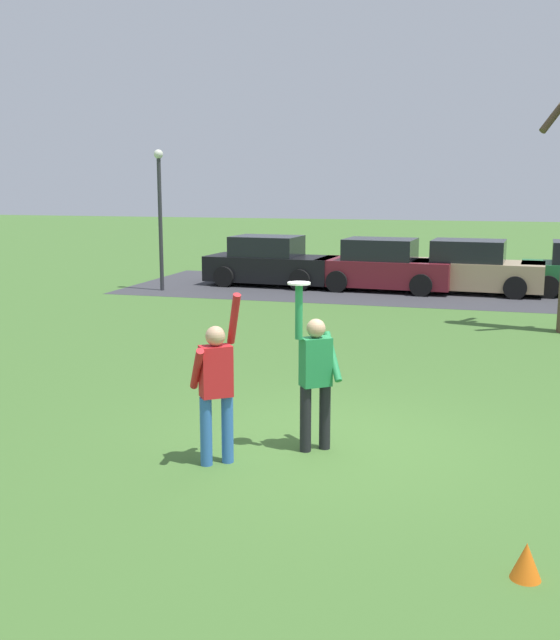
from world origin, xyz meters
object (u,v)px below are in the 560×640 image
at_px(parked_car_black, 270,263).
at_px(parked_car_maroon, 383,267).
at_px(frisbee_disc, 299,283).
at_px(field_cone_orange, 526,561).
at_px(lamppost_by_lot, 160,206).
at_px(person_defender, 216,383).
at_px(parked_car_tan, 472,269).
at_px(person_catcher, 316,373).

bearing_deg(parked_car_black, parked_car_maroon, 0.70).
bearing_deg(frisbee_disc, field_cone_orange, -42.81).
bearing_deg(parked_car_black, frisbee_disc, -68.56).
xyz_separation_m(frisbee_disc, parked_car_black, (-4.73, 14.65, -1.37)).
bearing_deg(lamppost_by_lot, field_cone_orange, -55.78).
height_order(person_defender, parked_car_tan, person_defender).
distance_m(frisbee_disc, parked_car_maroon, 14.57).
height_order(person_catcher, parked_car_black, person_catcher).
height_order(person_catcher, parked_car_maroon, person_catcher).
relative_size(person_catcher, parked_car_maroon, 0.49).
bearing_deg(parked_car_maroon, parked_car_tan, 7.57).
xyz_separation_m(frisbee_disc, lamppost_by_lot, (-7.60, 12.57, 0.49)).
distance_m(frisbee_disc, parked_car_tan, 14.80).
distance_m(parked_car_maroon, parked_car_tan, 2.64).
bearing_deg(person_catcher, lamppost_by_lot, -95.37).
relative_size(person_defender, parked_car_maroon, 0.49).
height_order(person_defender, lamppost_by_lot, lamppost_by_lot).
xyz_separation_m(parked_car_black, parked_car_tan, (6.33, 0.00, 0.00)).
distance_m(person_defender, frisbee_disc, 1.52).
height_order(parked_car_black, field_cone_orange, parked_car_black).
bearing_deg(person_defender, parked_car_maroon, 53.41).
bearing_deg(parked_car_maroon, person_catcher, -81.63).
bearing_deg(parked_car_black, parked_car_tan, 3.55).
height_order(person_catcher, lamppost_by_lot, lamppost_by_lot).
bearing_deg(frisbee_disc, person_defender, -142.62).
bearing_deg(parked_car_maroon, person_defender, -85.67).
bearing_deg(person_defender, parked_car_black, 66.97).
relative_size(person_catcher, parked_car_tan, 0.49).
distance_m(person_catcher, parked_car_black, 15.33).
xyz_separation_m(person_defender, parked_car_maroon, (-0.21, 15.10, -0.25)).
xyz_separation_m(frisbee_disc, parked_car_maroon, (-1.03, 14.47, -1.37)).
relative_size(person_catcher, person_defender, 1.02).
height_order(person_catcher, parked_car_tan, person_catcher).
bearing_deg(parked_car_tan, field_cone_orange, -83.18).
bearing_deg(field_cone_orange, parked_car_maroon, 102.08).
xyz_separation_m(parked_car_black, field_cone_orange, (7.31, -17.04, -0.57)).
bearing_deg(person_catcher, parked_car_black, -108.69).
bearing_deg(person_defender, person_catcher, 0.00).
distance_m(parked_car_maroon, lamppost_by_lot, 7.08).
height_order(parked_car_tan, lamppost_by_lot, lamppost_by_lot).
bearing_deg(lamppost_by_lot, parked_car_black, 35.98).
height_order(person_defender, field_cone_orange, person_defender).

